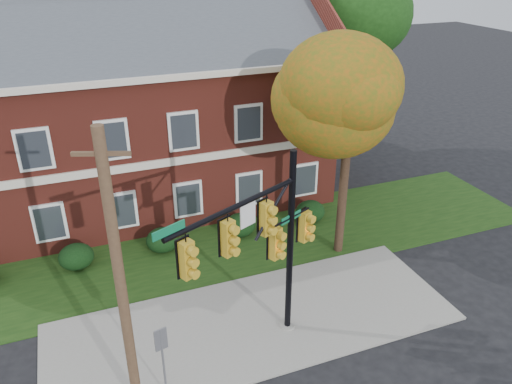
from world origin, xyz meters
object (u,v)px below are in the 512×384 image
object	(u,v)px
hedge_right	(240,225)
sign_post	(162,352)
hedge_far_right	(310,212)
tree_right_rear	(338,21)
apartment_building	(132,105)
hedge_center	(163,240)
traffic_signal	(265,240)
tree_near_right	(358,99)
hedge_left	(76,257)
tree_far_rear	(128,2)
utility_pole	(120,284)

from	to	relation	value
hedge_right	sign_post	bearing A→B (deg)	-122.87
hedge_far_right	tree_right_rear	size ratio (longest dim) A/B	0.13
apartment_building	hedge_right	distance (m)	7.73
apartment_building	hedge_center	distance (m)	6.89
hedge_center	traffic_signal	bearing A→B (deg)	-74.47
hedge_right	tree_near_right	distance (m)	7.72
hedge_right	traffic_signal	xyz separation A→B (m)	(-1.60, -6.84, 3.53)
apartment_building	traffic_signal	bearing A→B (deg)	-81.07
hedge_left	tree_far_rear	distance (m)	16.25
apartment_building	hedge_right	world-z (taller)	apartment_building
hedge_right	tree_near_right	bearing A→B (deg)	-37.28
hedge_right	tree_near_right	size ratio (longest dim) A/B	0.16
hedge_left	hedge_right	xyz separation A→B (m)	(7.00, 0.00, 0.00)
hedge_center	tree_near_right	size ratio (longest dim) A/B	0.16
traffic_signal	tree_near_right	bearing A→B (deg)	11.96
traffic_signal	sign_post	world-z (taller)	traffic_signal
apartment_building	hedge_far_right	world-z (taller)	apartment_building
tree_right_rear	hedge_center	bearing A→B (deg)	-151.63
utility_pole	tree_right_rear	bearing A→B (deg)	65.37
hedge_right	utility_pole	world-z (taller)	utility_pole
hedge_far_right	utility_pole	world-z (taller)	utility_pole
apartment_building	utility_pole	xyz separation A→B (m)	(-2.32, -12.95, -0.75)
apartment_building	sign_post	size ratio (longest dim) A/B	7.45
hedge_left	hedge_center	xyz separation A→B (m)	(3.50, 0.00, 0.00)
hedge_center	traffic_signal	distance (m)	7.92
tree_near_right	traffic_signal	world-z (taller)	tree_near_right
apartment_building	hedge_left	bearing A→B (deg)	-123.67
hedge_right	tree_near_right	xyz separation A→B (m)	(3.72, -2.83, 6.14)
hedge_center	tree_right_rear	world-z (taller)	tree_right_rear
sign_post	utility_pole	bearing A→B (deg)	165.41
apartment_building	sign_post	distance (m)	13.46
apartment_building	hedge_far_right	size ratio (longest dim) A/B	13.43
apartment_building	utility_pole	world-z (taller)	apartment_building
hedge_left	tree_right_rear	bearing A→B (deg)	22.42
tree_far_rear	tree_right_rear	bearing A→B (deg)	-35.00
hedge_far_right	tree_near_right	world-z (taller)	tree_near_right
apartment_building	hedge_far_right	bearing A→B (deg)	-36.89
hedge_left	tree_far_rear	xyz separation A→B (m)	(4.84, 13.09, 8.32)
tree_far_rear	traffic_signal	world-z (taller)	tree_far_rear
utility_pole	hedge_left	bearing A→B (deg)	118.72
hedge_far_right	utility_pole	xyz separation A→B (m)	(-9.32, -7.70, 3.71)
traffic_signal	hedge_right	bearing A→B (deg)	51.85
hedge_center	tree_near_right	distance (m)	9.90
sign_post	hedge_far_right	bearing A→B (deg)	29.11
tree_far_rear	sign_post	bearing A→B (deg)	-97.75
apartment_building	sign_post	bearing A→B (deg)	-96.55
hedge_right	tree_right_rear	distance (m)	12.50
hedge_right	hedge_far_right	size ratio (longest dim) A/B	1.00
hedge_left	hedge_right	world-z (taller)	same
sign_post	apartment_building	bearing A→B (deg)	70.27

